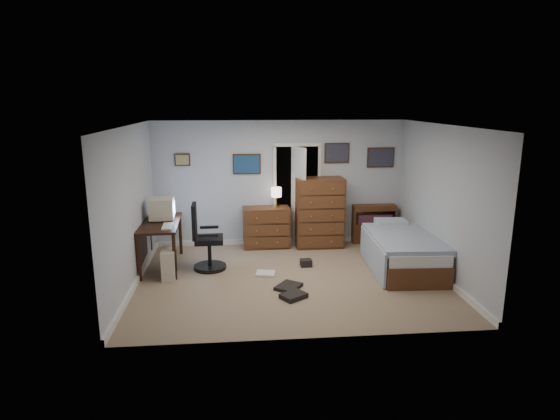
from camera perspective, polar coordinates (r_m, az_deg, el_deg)
The scene contains 15 objects.
floor at distance 7.82m, azimuth 1.29°, elevation -8.43°, with size 5.00×4.00×0.02m, color gray.
computer_desk at distance 8.45m, azimuth -15.02°, elevation -2.67°, with size 0.71×1.44×0.81m.
crt_monitor at distance 8.48m, azimuth -14.21°, elevation 0.15°, with size 0.44×0.41×0.39m.
keyboard at distance 8.02m, azimuth -13.55°, elevation -1.94°, with size 0.16×0.43×0.03m, color beige.
pc_tower at distance 8.00m, azimuth -13.37°, elevation -6.34°, with size 0.24×0.46×0.49m.
office_chair at distance 8.20m, azimuth -9.08°, elevation -4.14°, with size 0.58×0.58×1.17m.
media_stack at distance 9.91m, azimuth -13.69°, elevation -1.46°, with size 0.17×0.17×0.85m, color maroon.
low_dresser at distance 9.34m, azimuth -1.67°, elevation -2.11°, with size 0.91×0.46×0.81m, color brown.
table_lamp at distance 9.20m, azimuth -0.45°, elevation 2.10°, with size 0.21×0.21×0.40m.
doorway at distance 9.74m, azimuth 1.83°, elevation 2.14°, with size 0.96×1.12×2.05m.
tall_dresser at distance 9.37m, azimuth 4.78°, elevation -0.27°, with size 0.95×0.56×1.39m, color brown.
headboard_bookcase at distance 9.81m, azimuth 11.36°, elevation -1.53°, with size 0.88×0.24×0.79m.
bed at distance 8.46m, azimuth 14.54°, elevation -4.79°, with size 1.20×2.11×0.67m.
wall_posters at distance 9.37m, azimuth 3.44°, elevation 6.29°, with size 4.38×0.04×0.60m.
floor_clutter at distance 7.58m, azimuth 1.15°, elevation -8.78°, with size 1.02×1.64×0.13m.
Camera 1 is at (-0.84, -7.22, 2.87)m, focal length 30.00 mm.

